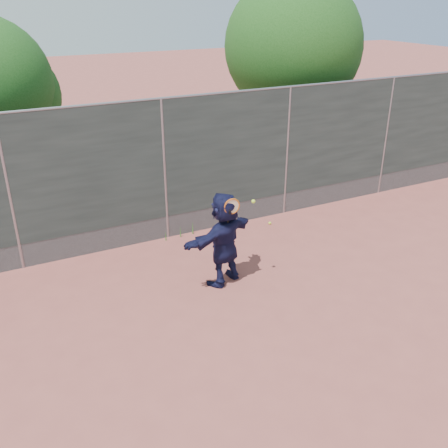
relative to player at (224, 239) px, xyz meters
name	(u,v)px	position (x,y,z in m)	size (l,w,h in m)	color
ground	(245,322)	(-0.28, -1.31, -0.87)	(80.00, 80.00, 0.00)	#9E4C42
player	(224,239)	(0.00, 0.00, 0.00)	(1.62, 0.52, 1.75)	#141538
ball_ground	(270,223)	(2.06, 1.74, -0.84)	(0.07, 0.07, 0.07)	#CAF336
fence	(164,168)	(-0.28, 2.19, 0.71)	(20.00, 0.06, 3.03)	#38423D
swing_action	(234,207)	(0.09, -0.20, 0.68)	(0.59, 0.15, 0.51)	#C85912
tree_right	(298,50)	(4.41, 4.44, 2.62)	(3.78, 3.60, 5.39)	#382314
weed_clump	(182,231)	(0.02, 2.08, -0.74)	(0.68, 0.07, 0.30)	#387226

